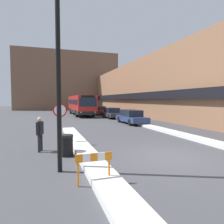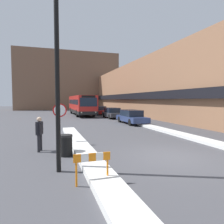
# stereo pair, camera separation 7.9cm
# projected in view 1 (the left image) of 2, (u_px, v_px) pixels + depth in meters

# --- Properties ---
(ground_plane) EXTENTS (160.00, 160.00, 0.00)m
(ground_plane) POSITION_uv_depth(u_px,v_px,m) (173.00, 157.00, 8.78)
(ground_plane) COLOR #47474C
(building_row_right) EXTENTS (5.50, 60.00, 8.48)m
(building_row_right) POSITION_uv_depth(u_px,v_px,m) (139.00, 90.00, 34.38)
(building_row_right) COLOR #996B4C
(building_row_right) RESTS_ON ground_plane
(building_backdrop_far) EXTENTS (26.00, 8.00, 14.83)m
(building_backdrop_far) POSITION_uv_depth(u_px,v_px,m) (67.00, 81.00, 53.25)
(building_backdrop_far) COLOR brown
(building_backdrop_far) RESTS_ON ground_plane
(snow_bank_left) EXTENTS (0.90, 13.72, 0.22)m
(snow_bank_left) POSITION_uv_depth(u_px,v_px,m) (82.00, 148.00, 9.92)
(snow_bank_left) COLOR silver
(snow_bank_left) RESTS_ON ground_plane
(snow_bank_right) EXTENTS (0.90, 14.20, 0.19)m
(snow_bank_right) POSITION_uv_depth(u_px,v_px,m) (191.00, 137.00, 12.90)
(snow_bank_right) COLOR silver
(snow_bank_right) RESTS_ON ground_plane
(city_bus) EXTENTS (2.72, 12.60, 3.13)m
(city_bus) POSITION_uv_depth(u_px,v_px,m) (81.00, 105.00, 32.70)
(city_bus) COLOR red
(city_bus) RESTS_ON ground_plane
(parked_car_front) EXTENTS (1.83, 4.89, 1.43)m
(parked_car_front) POSITION_uv_depth(u_px,v_px,m) (131.00, 117.00, 21.00)
(parked_car_front) COLOR navy
(parked_car_front) RESTS_ON ground_plane
(parked_car_middle) EXTENTS (1.83, 4.46, 1.42)m
(parked_car_middle) POSITION_uv_depth(u_px,v_px,m) (112.00, 113.00, 27.29)
(parked_car_middle) COLOR #38383D
(parked_car_middle) RESTS_ON ground_plane
(parked_car_back) EXTENTS (1.83, 4.83, 1.42)m
(parked_car_back) POSITION_uv_depth(u_px,v_px,m) (99.00, 110.00, 33.81)
(parked_car_back) COLOR maroon
(parked_car_back) RESTS_ON ground_plane
(stop_sign) EXTENTS (0.76, 0.08, 2.31)m
(stop_sign) POSITION_uv_depth(u_px,v_px,m) (60.00, 115.00, 11.04)
(stop_sign) COLOR gray
(stop_sign) RESTS_ON ground_plane
(street_lamp) EXTENTS (1.46, 0.36, 7.09)m
(street_lamp) POSITION_uv_depth(u_px,v_px,m) (66.00, 46.00, 6.76)
(street_lamp) COLOR black
(street_lamp) RESTS_ON ground_plane
(pedestrian) EXTENTS (0.34, 0.52, 1.68)m
(pedestrian) POSITION_uv_depth(u_px,v_px,m) (40.00, 131.00, 9.60)
(pedestrian) COLOR #232328
(pedestrian) RESTS_ON ground_plane
(trash_bin) EXTENTS (0.59, 0.59, 0.95)m
(trash_bin) POSITION_uv_depth(u_px,v_px,m) (67.00, 145.00, 8.87)
(trash_bin) COLOR black
(trash_bin) RESTS_ON ground_plane
(construction_barricade) EXTENTS (1.10, 0.06, 0.94)m
(construction_barricade) POSITION_uv_depth(u_px,v_px,m) (94.00, 162.00, 5.85)
(construction_barricade) COLOR orange
(construction_barricade) RESTS_ON ground_plane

